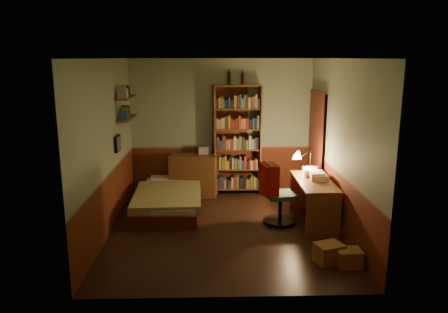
{
  "coord_description": "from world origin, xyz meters",
  "views": [
    {
      "loc": [
        -0.2,
        -6.4,
        2.61
      ],
      "look_at": [
        0.0,
        0.25,
        1.1
      ],
      "focal_mm": 35.0,
      "sensor_mm": 36.0,
      "label": 1
    }
  ],
  "objects_px": {
    "office_chair": "(281,189)",
    "cardboard_box_b": "(349,258)",
    "bed": "(169,192)",
    "desk_lamp": "(310,158)",
    "mini_stereo": "(204,150)",
    "bookshelf": "(237,140)",
    "cardboard_box_a": "(329,253)",
    "dresser": "(194,175)",
    "desk": "(313,202)"
  },
  "relations": [
    {
      "from": "desk_lamp",
      "to": "dresser",
      "type": "bearing_deg",
      "value": 153.24
    },
    {
      "from": "dresser",
      "to": "bookshelf",
      "type": "height_order",
      "value": "bookshelf"
    },
    {
      "from": "office_chair",
      "to": "desk",
      "type": "bearing_deg",
      "value": -8.63
    },
    {
      "from": "bed",
      "to": "desk_lamp",
      "type": "height_order",
      "value": "desk_lamp"
    },
    {
      "from": "office_chair",
      "to": "cardboard_box_b",
      "type": "xyz_separation_m",
      "value": [
        0.65,
        -1.52,
        -0.46
      ]
    },
    {
      "from": "bed",
      "to": "desk",
      "type": "xyz_separation_m",
      "value": [
        2.4,
        -0.74,
        0.05
      ]
    },
    {
      "from": "bookshelf",
      "to": "office_chair",
      "type": "distance_m",
      "value": 1.81
    },
    {
      "from": "cardboard_box_a",
      "to": "bookshelf",
      "type": "bearing_deg",
      "value": 108.69
    },
    {
      "from": "bed",
      "to": "mini_stereo",
      "type": "relative_size",
      "value": 7.6
    },
    {
      "from": "bookshelf",
      "to": "cardboard_box_b",
      "type": "relative_size",
      "value": 6.7
    },
    {
      "from": "mini_stereo",
      "to": "cardboard_box_a",
      "type": "relative_size",
      "value": 0.77
    },
    {
      "from": "desk_lamp",
      "to": "cardboard_box_a",
      "type": "xyz_separation_m",
      "value": [
        -0.15,
        -1.9,
        -0.83
      ]
    },
    {
      "from": "desk_lamp",
      "to": "cardboard_box_a",
      "type": "bearing_deg",
      "value": -93.38
    },
    {
      "from": "mini_stereo",
      "to": "desk",
      "type": "xyz_separation_m",
      "value": [
        1.78,
        -1.66,
        -0.51
      ]
    },
    {
      "from": "dresser",
      "to": "cardboard_box_b",
      "type": "height_order",
      "value": "dresser"
    },
    {
      "from": "desk_lamp",
      "to": "bookshelf",
      "type": "bearing_deg",
      "value": 136.82
    },
    {
      "from": "bed",
      "to": "dresser",
      "type": "bearing_deg",
      "value": 63.36
    },
    {
      "from": "mini_stereo",
      "to": "cardboard_box_b",
      "type": "distance_m",
      "value": 3.78
    },
    {
      "from": "cardboard_box_a",
      "to": "cardboard_box_b",
      "type": "bearing_deg",
      "value": -25.5
    },
    {
      "from": "office_chair",
      "to": "cardboard_box_b",
      "type": "distance_m",
      "value": 1.71
    },
    {
      "from": "bed",
      "to": "bookshelf",
      "type": "distance_m",
      "value": 1.71
    },
    {
      "from": "mini_stereo",
      "to": "bookshelf",
      "type": "xyz_separation_m",
      "value": [
        0.63,
        -0.04,
        0.19
      ]
    },
    {
      "from": "bed",
      "to": "mini_stereo",
      "type": "distance_m",
      "value": 1.24
    },
    {
      "from": "desk",
      "to": "cardboard_box_b",
      "type": "relative_size",
      "value": 4.16
    },
    {
      "from": "bookshelf",
      "to": "bed",
      "type": "bearing_deg",
      "value": -152.65
    },
    {
      "from": "dresser",
      "to": "mini_stereo",
      "type": "distance_m",
      "value": 0.52
    },
    {
      "from": "dresser",
      "to": "desk_lamp",
      "type": "relative_size",
      "value": 1.72
    },
    {
      "from": "mini_stereo",
      "to": "cardboard_box_b",
      "type": "height_order",
      "value": "mini_stereo"
    },
    {
      "from": "bookshelf",
      "to": "desk",
      "type": "xyz_separation_m",
      "value": [
        1.15,
        -1.62,
        -0.7
      ]
    },
    {
      "from": "mini_stereo",
      "to": "office_chair",
      "type": "distance_m",
      "value": 2.1
    },
    {
      "from": "bed",
      "to": "desk_lamp",
      "type": "xyz_separation_m",
      "value": [
        2.43,
        -0.26,
        0.66
      ]
    },
    {
      "from": "desk_lamp",
      "to": "office_chair",
      "type": "xyz_separation_m",
      "value": [
        -0.57,
        -0.49,
        -0.4
      ]
    },
    {
      "from": "bed",
      "to": "cardboard_box_b",
      "type": "bearing_deg",
      "value": -41.16
    },
    {
      "from": "dresser",
      "to": "bookshelf",
      "type": "xyz_separation_m",
      "value": [
        0.83,
        0.08,
        0.66
      ]
    },
    {
      "from": "bed",
      "to": "cardboard_box_a",
      "type": "bearing_deg",
      "value": -42.47
    },
    {
      "from": "cardboard_box_a",
      "to": "cardboard_box_b",
      "type": "xyz_separation_m",
      "value": [
        0.23,
        -0.11,
        -0.02
      ]
    },
    {
      "from": "bed",
      "to": "office_chair",
      "type": "height_order",
      "value": "office_chair"
    },
    {
      "from": "bed",
      "to": "cardboard_box_a",
      "type": "xyz_separation_m",
      "value": [
        2.28,
        -2.16,
        -0.17
      ]
    },
    {
      "from": "mini_stereo",
      "to": "office_chair",
      "type": "xyz_separation_m",
      "value": [
        1.24,
        -1.68,
        -0.3
      ]
    },
    {
      "from": "bookshelf",
      "to": "desk",
      "type": "distance_m",
      "value": 2.1
    },
    {
      "from": "cardboard_box_a",
      "to": "mini_stereo",
      "type": "bearing_deg",
      "value": 118.3
    },
    {
      "from": "mini_stereo",
      "to": "cardboard_box_b",
      "type": "relative_size",
      "value": 0.84
    },
    {
      "from": "bookshelf",
      "to": "cardboard_box_a",
      "type": "distance_m",
      "value": 3.34
    },
    {
      "from": "cardboard_box_a",
      "to": "cardboard_box_b",
      "type": "distance_m",
      "value": 0.25
    },
    {
      "from": "dresser",
      "to": "cardboard_box_a",
      "type": "height_order",
      "value": "dresser"
    },
    {
      "from": "bookshelf",
      "to": "office_chair",
      "type": "xyz_separation_m",
      "value": [
        0.61,
        -1.64,
        -0.49
      ]
    },
    {
      "from": "bookshelf",
      "to": "cardboard_box_a",
      "type": "relative_size",
      "value": 6.17
    },
    {
      "from": "bed",
      "to": "office_chair",
      "type": "relative_size",
      "value": 1.77
    },
    {
      "from": "cardboard_box_b",
      "to": "mini_stereo",
      "type": "bearing_deg",
      "value": 120.59
    },
    {
      "from": "mini_stereo",
      "to": "desk_lamp",
      "type": "relative_size",
      "value": 0.51
    }
  ]
}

